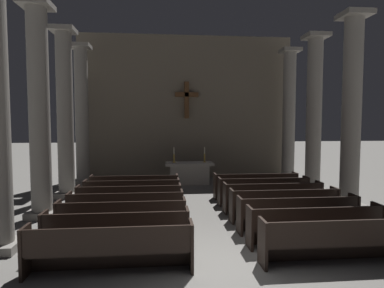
{
  "coord_description": "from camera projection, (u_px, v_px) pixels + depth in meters",
  "views": [
    {
      "loc": [
        -1.27,
        -6.15,
        2.86
      ],
      "look_at": [
        0.0,
        7.33,
        1.94
      ],
      "focal_mm": 30.57,
      "sensor_mm": 36.0,
      "label": 1
    }
  ],
  "objects": [
    {
      "name": "ground_plane",
      "position": [
        227.0,
        268.0,
        6.42
      ],
      "size": [
        80.0,
        80.0,
        0.0
      ],
      "primitive_type": "plane",
      "color": "slate"
    },
    {
      "name": "pew_left_row_1",
      "position": [
        110.0,
        249.0,
        6.14
      ],
      "size": [
        3.13,
        0.5,
        0.95
      ],
      "color": "black",
      "rests_on": "ground"
    },
    {
      "name": "pew_left_row_2",
      "position": [
        117.0,
        232.0,
        7.09
      ],
      "size": [
        3.13,
        0.5,
        0.95
      ],
      "color": "black",
      "rests_on": "ground"
    },
    {
      "name": "pew_left_row_3",
      "position": [
        122.0,
        219.0,
        8.04
      ],
      "size": [
        3.13,
        0.5,
        0.95
      ],
      "color": "black",
      "rests_on": "ground"
    },
    {
      "name": "pew_left_row_4",
      "position": [
        126.0,
        209.0,
        8.99
      ],
      "size": [
        3.13,
        0.5,
        0.95
      ],
      "color": "black",
      "rests_on": "ground"
    },
    {
      "name": "pew_left_row_5",
      "position": [
        130.0,
        200.0,
        9.94
      ],
      "size": [
        3.13,
        0.5,
        0.95
      ],
      "color": "black",
      "rests_on": "ground"
    },
    {
      "name": "pew_left_row_6",
      "position": [
        132.0,
        193.0,
        10.89
      ],
      "size": [
        3.13,
        0.5,
        0.95
      ],
      "color": "black",
      "rests_on": "ground"
    },
    {
      "name": "pew_left_row_7",
      "position": [
        135.0,
        188.0,
        11.84
      ],
      "size": [
        3.13,
        0.5,
        0.95
      ],
      "color": "black",
      "rests_on": "ground"
    },
    {
      "name": "pew_right_row_1",
      "position": [
        337.0,
        241.0,
        6.56
      ],
      "size": [
        3.13,
        0.5,
        0.95
      ],
      "color": "black",
      "rests_on": "ground"
    },
    {
      "name": "pew_right_row_2",
      "position": [
        315.0,
        226.0,
        7.51
      ],
      "size": [
        3.13,
        0.5,
        0.95
      ],
      "color": "black",
      "rests_on": "ground"
    },
    {
      "name": "pew_right_row_3",
      "position": [
        298.0,
        214.0,
        8.46
      ],
      "size": [
        3.13,
        0.5,
        0.95
      ],
      "color": "black",
      "rests_on": "ground"
    },
    {
      "name": "pew_right_row_4",
      "position": [
        284.0,
        205.0,
        9.41
      ],
      "size": [
        3.13,
        0.5,
        0.95
      ],
      "color": "black",
      "rests_on": "ground"
    },
    {
      "name": "pew_right_row_5",
      "position": [
        273.0,
        197.0,
        10.36
      ],
      "size": [
        3.13,
        0.5,
        0.95
      ],
      "color": "black",
      "rests_on": "ground"
    },
    {
      "name": "pew_right_row_6",
      "position": [
        263.0,
        191.0,
        11.31
      ],
      "size": [
        3.13,
        0.5,
        0.95
      ],
      "color": "black",
      "rests_on": "ground"
    },
    {
      "name": "pew_right_row_7",
      "position": [
        256.0,
        185.0,
        12.26
      ],
      "size": [
        3.13,
        0.5,
        0.95
      ],
      "color": "black",
      "rests_on": "ground"
    },
    {
      "name": "column_left_second",
      "position": [
        39.0,
        114.0,
        9.64
      ],
      "size": [
        0.89,
        0.89,
        6.33
      ],
      "color": "gray",
      "rests_on": "ground"
    },
    {
      "name": "column_right_second",
      "position": [
        351.0,
        115.0,
        10.55
      ],
      "size": [
        0.89,
        0.89,
        6.33
      ],
      "color": "gray",
      "rests_on": "ground"
    },
    {
      "name": "column_left_third",
      "position": [
        65.0,
        116.0,
        12.23
      ],
      "size": [
        0.89,
        0.89,
        6.33
      ],
      "color": "gray",
      "rests_on": "ground"
    },
    {
      "name": "column_right_third",
      "position": [
        314.0,
        116.0,
        13.14
      ],
      "size": [
        0.89,
        0.89,
        6.33
      ],
      "color": "gray",
      "rests_on": "ground"
    },
    {
      "name": "column_left_fourth",
      "position": [
        82.0,
        117.0,
        14.82
      ],
      "size": [
        0.89,
        0.89,
        6.33
      ],
      "color": "gray",
      "rests_on": "ground"
    },
    {
      "name": "column_right_fourth",
      "position": [
        289.0,
        117.0,
        15.73
      ],
      "size": [
        0.89,
        0.89,
        6.33
      ],
      "color": "gray",
      "rests_on": "ground"
    },
    {
      "name": "altar",
      "position": [
        189.0,
        173.0,
        14.97
      ],
      "size": [
        2.2,
        0.9,
        1.01
      ],
      "color": "#A8A399",
      "rests_on": "ground"
    },
    {
      "name": "candlestick_left",
      "position": [
        174.0,
        158.0,
        14.85
      ],
      "size": [
        0.16,
        0.16,
        0.69
      ],
      "color": "#B79338",
      "rests_on": "altar"
    },
    {
      "name": "candlestick_right",
      "position": [
        204.0,
        157.0,
        14.98
      ],
      "size": [
        0.16,
        0.16,
        0.69
      ],
      "color": "#B79338",
      "rests_on": "altar"
    },
    {
      "name": "apse_with_cross",
      "position": [
        186.0,
        108.0,
        16.53
      ],
      "size": [
        10.67,
        0.47,
        7.17
      ],
      "color": "#706656",
      "rests_on": "ground"
    }
  ]
}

